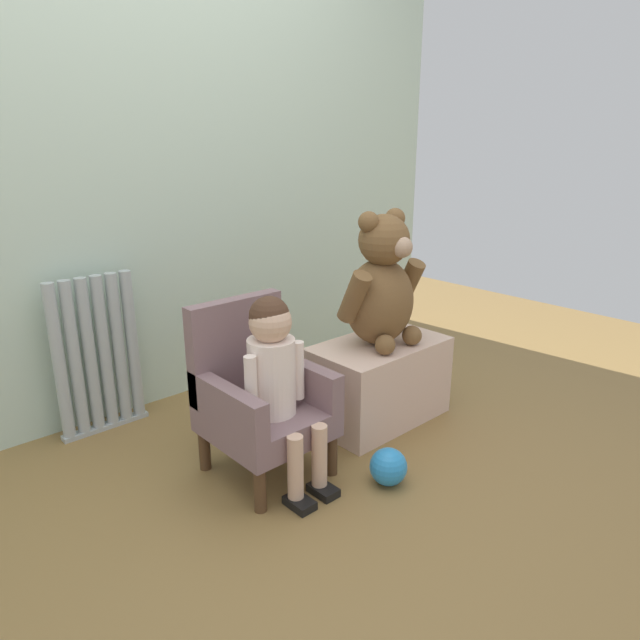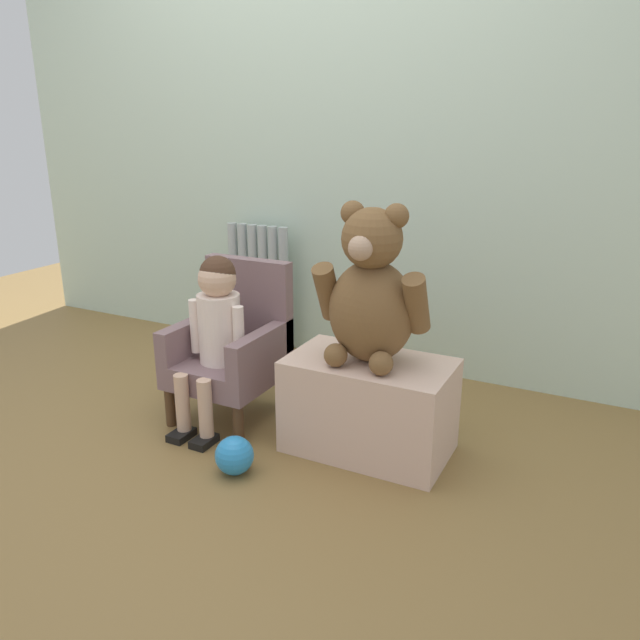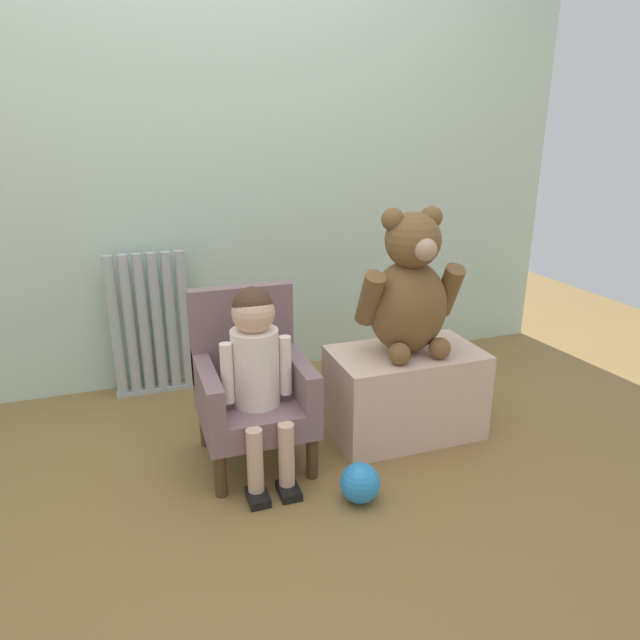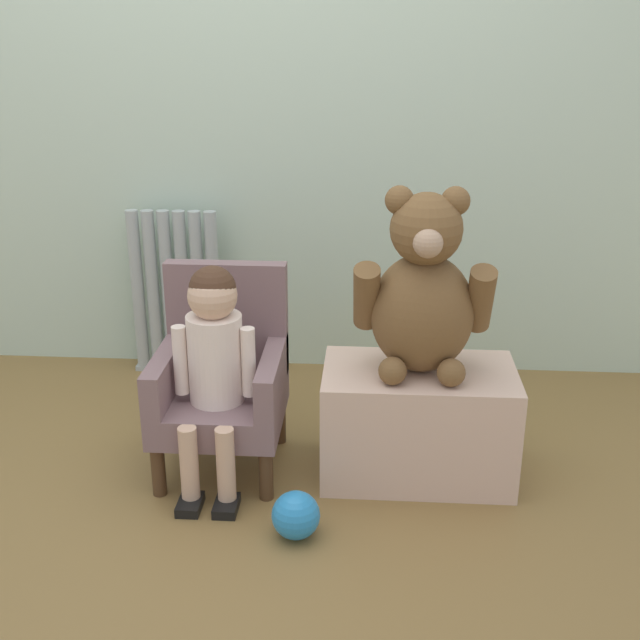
% 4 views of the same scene
% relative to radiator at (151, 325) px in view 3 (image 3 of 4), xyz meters
% --- Properties ---
extents(ground_plane, '(6.00, 6.00, 0.00)m').
position_rel_radiator_xyz_m(ground_plane, '(0.29, -1.15, -0.34)').
color(ground_plane, olive).
extents(back_wall, '(3.80, 0.05, 2.40)m').
position_rel_radiator_xyz_m(back_wall, '(0.29, 0.12, 0.86)').
color(back_wall, silver).
rests_on(back_wall, ground_plane).
extents(radiator, '(0.37, 0.05, 0.68)m').
position_rel_radiator_xyz_m(radiator, '(0.00, 0.00, 0.00)').
color(radiator, '#A5AFB0').
rests_on(radiator, ground_plane).
extents(child_armchair, '(0.40, 0.42, 0.64)m').
position_rel_radiator_xyz_m(child_armchair, '(0.32, -0.70, -0.04)').
color(child_armchair, '#7C6064').
rests_on(child_armchair, ground_plane).
extents(child_figure, '(0.25, 0.35, 0.70)m').
position_rel_radiator_xyz_m(child_figure, '(0.32, -0.81, 0.11)').
color(child_figure, '#F4DED2').
rests_on(child_figure, ground_plane).
extents(low_bench, '(0.60, 0.35, 0.36)m').
position_rel_radiator_xyz_m(low_bench, '(0.95, -0.74, -0.16)').
color(low_bench, beige).
rests_on(low_bench, ground_plane).
extents(large_teddy_bear, '(0.42, 0.29, 0.57)m').
position_rel_radiator_xyz_m(large_teddy_bear, '(0.94, -0.74, 0.28)').
color(large_teddy_bear, brown).
rests_on(large_teddy_bear, low_bench).
extents(toy_ball, '(0.14, 0.14, 0.14)m').
position_rel_radiator_xyz_m(toy_ball, '(0.59, -1.11, -0.27)').
color(toy_ball, '#2988CE').
rests_on(toy_ball, ground_plane).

